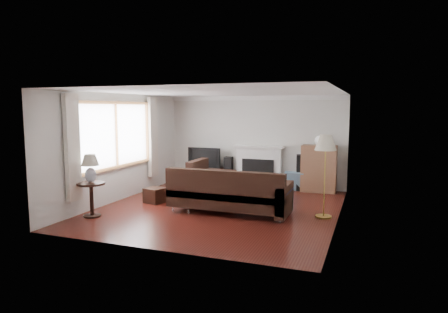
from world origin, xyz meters
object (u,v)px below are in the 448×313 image
(side_table, at_px, (92,200))
(coffee_table, at_px, (248,190))
(bookshelf, at_px, (319,169))
(floor_lamp, at_px, (325,176))
(tv_stand, at_px, (206,175))
(sectional_sofa, at_px, (230,192))

(side_table, bearing_deg, coffee_table, 46.13)
(bookshelf, distance_m, floor_lamp, 2.51)
(tv_stand, distance_m, sectional_sofa, 3.24)
(tv_stand, bearing_deg, bookshelf, 0.24)
(sectional_sofa, distance_m, coffee_table, 1.33)
(sectional_sofa, bearing_deg, floor_lamp, 8.67)
(coffee_table, bearing_deg, tv_stand, 148.61)
(coffee_table, height_order, floor_lamp, floor_lamp)
(coffee_table, bearing_deg, bookshelf, 53.12)
(bookshelf, relative_size, sectional_sofa, 0.45)
(sectional_sofa, relative_size, side_table, 3.89)
(coffee_table, bearing_deg, floor_lamp, -20.13)
(tv_stand, bearing_deg, side_table, -100.84)
(tv_stand, bearing_deg, sectional_sofa, -58.05)
(bookshelf, xyz_separation_m, sectional_sofa, (-1.47, -2.75, -0.17))
(sectional_sofa, xyz_separation_m, floor_lamp, (1.89, 0.29, 0.39))
(bookshelf, bearing_deg, tv_stand, -179.76)
(side_table, bearing_deg, floor_lamp, 19.77)
(tv_stand, xyz_separation_m, bookshelf, (3.18, 0.01, 0.36))
(floor_lamp, bearing_deg, side_table, -160.23)
(tv_stand, bearing_deg, coffee_table, -39.80)
(sectional_sofa, bearing_deg, bookshelf, 61.90)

